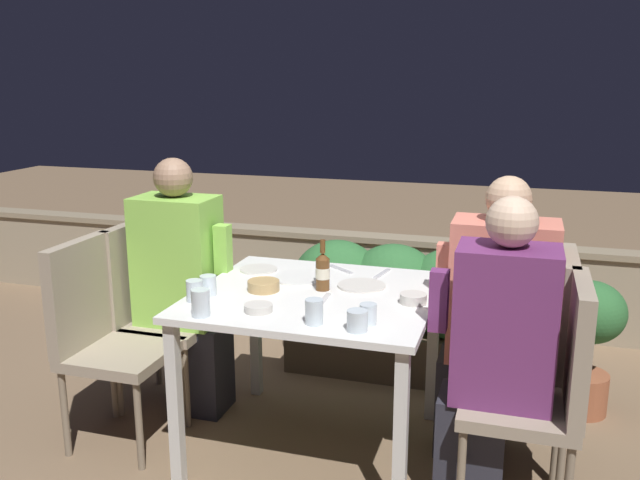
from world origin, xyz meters
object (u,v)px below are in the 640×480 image
(person_purple_stripe, at_px, (494,356))
(person_coral_top, at_px, (493,321))
(potted_plant, at_px, (588,333))
(chair_left_far, at_px, (149,299))
(chair_right_far, at_px, (541,341))
(person_green_blouse, at_px, (184,286))
(chair_right_near, at_px, (549,379))
(beer_bottle, at_px, (323,271))
(chair_left_near, at_px, (100,325))

(person_purple_stripe, height_order, person_coral_top, person_coral_top)
(person_coral_top, xyz_separation_m, potted_plant, (0.45, 0.55, -0.21))
(person_coral_top, bearing_deg, chair_left_far, 179.65)
(chair_right_far, relative_size, potted_plant, 1.38)
(person_green_blouse, relative_size, chair_right_near, 1.35)
(chair_left_far, height_order, chair_right_far, same)
(chair_right_near, bearing_deg, person_green_blouse, 167.15)
(chair_left_far, relative_size, beer_bottle, 4.21)
(chair_right_far, bearing_deg, chair_left_near, -168.64)
(person_green_blouse, distance_m, person_coral_top, 1.50)
(person_green_blouse, height_order, chair_right_near, person_green_blouse)
(chair_left_far, height_order, person_green_blouse, person_green_blouse)
(chair_right_near, distance_m, chair_right_far, 0.38)
(person_green_blouse, xyz_separation_m, person_coral_top, (1.50, -0.01, -0.01))
(person_green_blouse, distance_m, chair_right_near, 1.78)
(chair_left_near, height_order, potted_plant, chair_left_near)
(person_green_blouse, xyz_separation_m, chair_right_far, (1.70, -0.01, -0.08))
(chair_left_far, xyz_separation_m, person_coral_top, (1.70, -0.01, 0.07))
(chair_left_near, height_order, person_green_blouse, person_green_blouse)
(person_coral_top, distance_m, beer_bottle, 0.77)
(person_green_blouse, relative_size, beer_bottle, 5.69)
(chair_right_far, xyz_separation_m, beer_bottle, (-0.94, -0.14, 0.27))
(person_purple_stripe, distance_m, beer_bottle, 0.82)
(person_purple_stripe, bearing_deg, person_coral_top, 93.55)
(chair_right_near, xyz_separation_m, potted_plant, (0.22, 0.93, -0.14))
(chair_left_near, height_order, person_coral_top, person_coral_top)
(potted_plant, bearing_deg, chair_left_far, -166.02)
(person_purple_stripe, xyz_separation_m, potted_plant, (0.42, 0.93, -0.21))
(chair_right_near, distance_m, person_coral_top, 0.45)
(chair_left_near, relative_size, person_purple_stripe, 0.76)
(chair_left_far, distance_m, person_coral_top, 1.71)
(person_purple_stripe, bearing_deg, chair_left_near, -179.90)
(chair_left_far, xyz_separation_m, chair_right_near, (1.93, -0.39, 0.00))
(person_coral_top, bearing_deg, potted_plant, 50.70)
(person_green_blouse, bearing_deg, chair_left_near, -119.18)
(potted_plant, bearing_deg, chair_right_far, -113.81)
(chair_left_near, bearing_deg, person_green_blouse, 60.82)
(chair_left_near, bearing_deg, beer_bottle, 14.21)
(chair_right_near, height_order, chair_right_far, same)
(chair_left_far, bearing_deg, chair_left_near, -92.40)
(chair_left_near, relative_size, person_green_blouse, 0.74)
(potted_plant, bearing_deg, person_green_blouse, -164.62)
(person_purple_stripe, relative_size, chair_right_far, 1.31)
(person_green_blouse, relative_size, chair_right_far, 1.35)
(chair_left_near, bearing_deg, chair_right_near, 0.09)
(chair_right_far, bearing_deg, person_purple_stripe, -115.36)
(chair_left_near, bearing_deg, person_purple_stripe, 0.10)
(person_green_blouse, bearing_deg, beer_bottle, -10.89)
(chair_left_near, bearing_deg, potted_plant, 23.28)
(person_green_blouse, height_order, chair_right_far, person_green_blouse)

